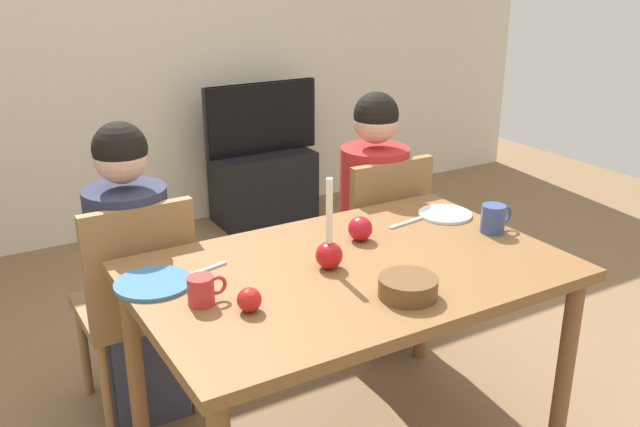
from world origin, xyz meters
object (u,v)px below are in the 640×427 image
person_left_child (133,280)px  mug_left (202,290)px  apple_near_candle (249,300)px  mug_right (494,218)px  bowl_walnuts (408,287)px  candle_centerpiece (329,250)px  plate_left (153,283)px  tv (261,118)px  chair_left (137,297)px  apple_by_left_plate (360,229)px  chair_right (377,240)px  tv_stand (263,187)px  plate_right (445,214)px  dining_table (351,289)px  person_right_child (373,226)px

person_left_child → mug_left: person_left_child is taller
mug_left → apple_near_candle: bearing=-49.1°
mug_right → bowl_walnuts: size_ratio=0.76×
candle_centerpiece → apple_near_candle: candle_centerpiece is taller
plate_left → tv: bearing=56.4°
tv → mug_left: (-1.32, -2.30, 0.08)m
chair_left → mug_right: chair_left is taller
mug_right → apple_by_left_plate: 0.50m
person_left_child → mug_right: person_left_child is taller
chair_right → candle_centerpiece: candle_centerpiece is taller
tv_stand → apple_by_left_plate: (-0.65, -2.13, 0.55)m
tv → mug_left: tv is taller
chair_right → candle_centerpiece: 0.90m
plate_right → apple_near_candle: 1.04m
plate_left → apple_by_left_plate: size_ratio=2.75×
chair_left → candle_centerpiece: (0.48, -0.58, 0.30)m
mug_right → mug_left: bearing=179.1°
candle_centerpiece → plate_left: candle_centerpiece is taller
bowl_walnuts → apple_by_left_plate: (0.12, 0.44, 0.01)m
person_left_child → tv_stand: person_left_child is taller
tv_stand → plate_left: plate_left is taller
dining_table → chair_right: 0.83m
apple_by_left_plate → tv: bearing=73.0°
chair_left → candle_centerpiece: bearing=-50.5°
tv_stand → candle_centerpiece: size_ratio=2.09×
plate_right → mug_right: 0.23m
candle_centerpiece → mug_left: bearing=-177.4°
dining_table → chair_left: 0.84m
mug_left → mug_right: mug_right is taller
chair_left → tv: 2.17m
tv_stand → mug_right: size_ratio=4.72×
chair_right → person_right_child: bearing=90.0°
person_left_child → apple_by_left_plate: size_ratio=13.28×
bowl_walnuts → person_right_child: bearing=60.7°
person_left_child → plate_left: person_left_child is taller
candle_centerpiece → apple_near_candle: size_ratio=4.24×
person_right_child → plate_left: 1.24m
plate_right → mug_right: size_ratio=1.53×
dining_table → mug_left: bearing=179.6°
mug_right → apple_near_candle: (-1.03, -0.10, -0.02)m
plate_left → chair_left: bearing=82.9°
person_left_child → plate_right: person_left_child is taller
candle_centerpiece → mug_left: 0.45m
chair_left → plate_right: chair_left is taller
candle_centerpiece → bowl_walnuts: candle_centerpiece is taller
plate_left → mug_right: size_ratio=1.79×
chair_right → plate_left: bearing=-160.1°
tv_stand → plate_left: (-1.40, -2.11, 0.52)m
person_left_child → apple_near_candle: person_left_child is taller
mug_left → mug_right: 1.13m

